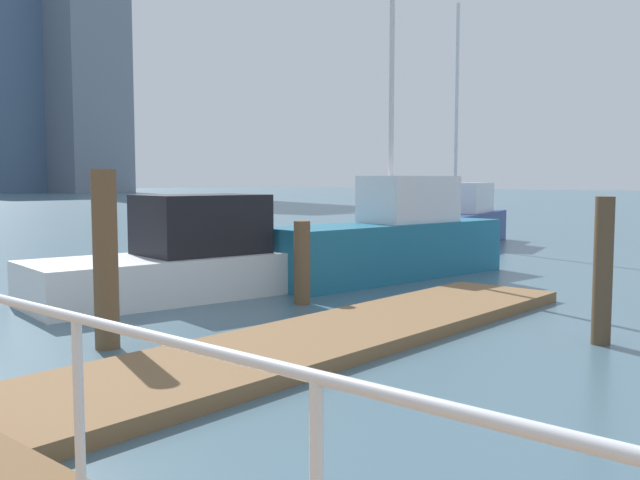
# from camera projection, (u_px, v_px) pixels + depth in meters

# --- Properties ---
(floating_dock) EXTENTS (10.75, 2.00, 0.18)m
(floating_dock) POSITION_uv_depth(u_px,v_px,m) (325.00, 338.00, 9.47)
(floating_dock) COLOR olive
(floating_dock) RESTS_ON ground_plane
(boardwalk_railing) EXTENTS (0.06, 25.63, 1.08)m
(boardwalk_railing) POSITION_uv_depth(u_px,v_px,m) (77.00, 352.00, 3.99)
(boardwalk_railing) COLOR white
(boardwalk_railing) RESTS_ON boardwalk
(dock_piling_0) EXTENTS (0.26, 0.26, 2.01)m
(dock_piling_0) POSITION_uv_depth(u_px,v_px,m) (603.00, 271.00, 9.43)
(dock_piling_0) COLOR brown
(dock_piling_0) RESTS_ON ground_plane
(dock_piling_2) EXTENTS (0.30, 0.30, 1.50)m
(dock_piling_2) POSITION_uv_depth(u_px,v_px,m) (302.00, 263.00, 12.56)
(dock_piling_2) COLOR brown
(dock_piling_2) RESTS_ON ground_plane
(dock_piling_4) EXTENTS (0.32, 0.32, 2.37)m
(dock_piling_4) POSITION_uv_depth(u_px,v_px,m) (106.00, 260.00, 9.18)
(dock_piling_4) COLOR brown
(dock_piling_4) RESTS_ON ground_plane
(moored_boat_0) EXTENTS (7.61, 3.56, 8.01)m
(moored_boat_0) POSITION_uv_depth(u_px,v_px,m) (457.00, 223.00, 23.65)
(moored_boat_0) COLOR navy
(moored_boat_0) RESTS_ON ground_plane
(moored_boat_1) EXTENTS (5.78, 3.01, 1.95)m
(moored_boat_1) POSITION_uv_depth(u_px,v_px,m) (184.00, 260.00, 13.35)
(moored_boat_1) COLOR white
(moored_boat_1) RESTS_ON ground_plane
(moored_boat_3) EXTENTS (6.50, 2.35, 8.67)m
(moored_boat_3) POSITION_uv_depth(u_px,v_px,m) (394.00, 239.00, 15.93)
(moored_boat_3) COLOR #1E6B8C
(moored_boat_3) RESTS_ON ground_plane
(skyline_tower_6) EXTENTS (12.51, 9.75, 40.18)m
(skyline_tower_6) POSITION_uv_depth(u_px,v_px,m) (6.00, 76.00, 120.21)
(skyline_tower_6) COLOR slate
(skyline_tower_6) RESTS_ON ground_plane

